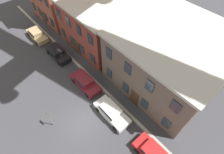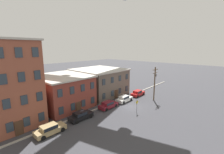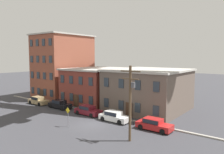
% 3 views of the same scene
% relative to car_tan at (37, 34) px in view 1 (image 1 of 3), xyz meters
% --- Properties ---
extents(ground_plane, '(200.00, 200.00, 0.00)m').
position_rel_car_tan_xyz_m(ground_plane, '(16.49, -3.02, -0.75)').
color(ground_plane, '#38383D').
extents(kerb_strip, '(56.00, 0.36, 0.16)m').
position_rel_car_tan_xyz_m(kerb_strip, '(16.49, 1.48, -0.67)').
color(kerb_strip, '#9E998E').
rests_on(kerb_strip, ground_plane).
extents(apartment_midblock, '(10.19, 11.84, 6.69)m').
position_rel_car_tan_xyz_m(apartment_midblock, '(7.18, 8.64, 2.61)').
color(apartment_midblock, brown).
rests_on(apartment_midblock, ground_plane).
extents(apartment_far, '(12.05, 12.44, 6.88)m').
position_rel_car_tan_xyz_m(apartment_far, '(18.52, 8.94, 2.70)').
color(apartment_far, '#66564C').
rests_on(apartment_far, ground_plane).
extents(car_tan, '(4.40, 1.92, 1.43)m').
position_rel_car_tan_xyz_m(car_tan, '(0.00, 0.00, 0.00)').
color(car_tan, tan).
rests_on(car_tan, ground_plane).
extents(car_black, '(4.40, 1.92, 1.43)m').
position_rel_car_tan_xyz_m(car_black, '(5.79, 0.36, 0.00)').
color(car_black, black).
rests_on(car_black, ground_plane).
extents(car_maroon, '(4.40, 1.92, 1.43)m').
position_rel_car_tan_xyz_m(car_maroon, '(12.70, 0.21, 0.00)').
color(car_maroon, maroon).
rests_on(car_maroon, ground_plane).
extents(car_white, '(4.40, 1.92, 1.43)m').
position_rel_car_tan_xyz_m(car_white, '(17.98, -0.02, 0.00)').
color(car_white, silver).
rests_on(car_white, ground_plane).
extents(caution_sign, '(0.85, 0.08, 2.58)m').
position_rel_car_tan_xyz_m(caution_sign, '(14.73, -5.53, 0.95)').
color(caution_sign, slate).
rests_on(caution_sign, ground_plane).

